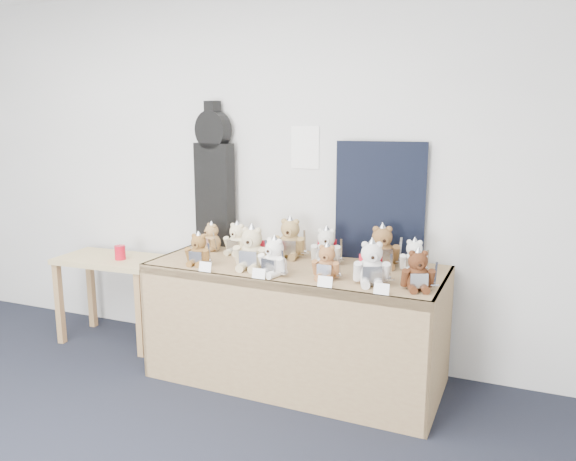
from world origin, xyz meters
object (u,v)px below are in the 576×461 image
at_px(guitar_case, 214,176).
at_px(teddy_front_end, 418,272).
at_px(teddy_front_left, 252,250).
at_px(display_table, 291,293).
at_px(teddy_back_right, 382,248).
at_px(teddy_front_far_left, 199,251).
at_px(teddy_front_far_right, 372,265).
at_px(teddy_front_centre, 274,258).
at_px(teddy_front_right, 327,263).
at_px(red_cup, 120,252).
at_px(side_table, 112,272).
at_px(teddy_back_left, 237,240).
at_px(teddy_back_far_left, 211,238).
at_px(teddy_back_centre_left, 290,240).
at_px(teddy_back_end, 414,257).
at_px(teddy_back_centre_right, 326,248).

relative_size(guitar_case, teddy_front_end, 4.11).
height_order(teddy_front_left, teddy_front_end, teddy_front_left).
relative_size(display_table, teddy_back_right, 6.31).
distance_m(teddy_front_far_left, teddy_front_far_right, 1.17).
height_order(teddy_front_centre, teddy_front_right, teddy_front_centre).
bearing_deg(teddy_front_centre, teddy_front_right, 24.72).
bearing_deg(red_cup, teddy_back_right, 4.01).
height_order(side_table, teddy_front_far_right, teddy_front_far_right).
relative_size(teddy_front_left, teddy_front_far_right, 1.07).
bearing_deg(side_table, red_cup, -15.24).
bearing_deg(red_cup, teddy_front_far_right, -7.58).
xyz_separation_m(teddy_front_right, teddy_back_left, (-0.79, 0.34, 0.01)).
distance_m(teddy_front_end, teddy_back_far_left, 1.61).
xyz_separation_m(teddy_front_end, teddy_back_far_left, (-1.56, 0.38, -0.01)).
distance_m(teddy_front_far_left, teddy_front_left, 0.38).
bearing_deg(teddy_back_right, teddy_front_far_right, -107.83).
height_order(red_cup, teddy_back_centre_left, teddy_back_centre_left).
xyz_separation_m(red_cup, teddy_front_end, (2.31, -0.27, 0.17)).
xyz_separation_m(display_table, teddy_front_left, (-0.23, -0.11, 0.30)).
height_order(teddy_front_end, teddy_back_left, teddy_front_end).
xyz_separation_m(red_cup, teddy_back_end, (2.23, 0.09, 0.16)).
height_order(side_table, teddy_front_left, teddy_front_left).
height_order(side_table, teddy_back_far_left, teddy_back_far_left).
bearing_deg(teddy_front_left, teddy_back_left, 125.47).
xyz_separation_m(teddy_back_left, teddy_back_centre_left, (0.39, 0.06, 0.02)).
relative_size(side_table, teddy_front_centre, 3.14).
bearing_deg(teddy_back_centre_right, teddy_front_left, -157.25).
distance_m(display_table, teddy_front_right, 0.42).
relative_size(teddy_back_end, teddy_back_far_left, 1.03).
bearing_deg(teddy_front_centre, teddy_front_far_left, -168.73).
height_order(teddy_front_centre, teddy_back_centre_left, teddy_back_centre_left).
bearing_deg(teddy_back_left, side_table, -172.54).
distance_m(display_table, teddy_front_left, 0.39).
xyz_separation_m(red_cup, teddy_back_centre_left, (1.36, 0.14, 0.19)).
bearing_deg(teddy_front_end, teddy_back_far_left, 146.70).
relative_size(red_cup, teddy_front_centre, 0.41).
relative_size(teddy_front_right, teddy_front_far_right, 0.81).
bearing_deg(teddy_back_far_left, teddy_front_end, 13.70).
distance_m(teddy_back_left, teddy_back_centre_right, 0.68).
bearing_deg(teddy_front_left, teddy_front_far_left, -178.80).
bearing_deg(side_table, teddy_front_end, -9.49).
xyz_separation_m(teddy_front_centre, teddy_back_end, (0.79, 0.40, -0.01)).
bearing_deg(teddy_back_left, teddy_front_far_left, -101.02).
relative_size(teddy_front_far_left, teddy_front_far_right, 0.81).
height_order(teddy_back_right, teddy_back_far_left, teddy_back_right).
height_order(guitar_case, teddy_back_centre_left, guitar_case).
bearing_deg(teddy_front_end, teddy_front_right, 158.91).
relative_size(side_table, red_cup, 7.71).
height_order(teddy_front_left, teddy_back_centre_left, teddy_front_left).
xyz_separation_m(teddy_front_left, teddy_front_end, (1.07, -0.04, -0.02)).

